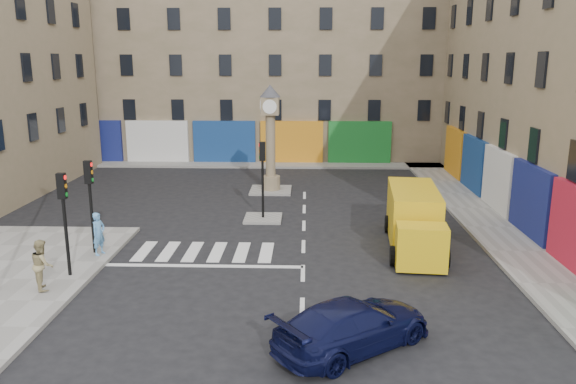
{
  "coord_description": "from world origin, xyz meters",
  "views": [
    {
      "loc": [
        0.1,
        -18.29,
        7.66
      ],
      "look_at": [
        -0.7,
        5.44,
        2.0
      ],
      "focal_mm": 35.0,
      "sensor_mm": 36.0,
      "label": 1
    }
  ],
  "objects_px": {
    "traffic_light_island": "(263,167)",
    "pedestrian_tan": "(42,264)",
    "pedestrian_blue": "(99,234)",
    "navy_sedan": "(353,325)",
    "clock_pillar": "(270,132)",
    "yellow_van": "(414,219)",
    "traffic_light_left_near": "(64,208)",
    "traffic_light_left_far": "(90,192)"
  },
  "relations": [
    {
      "from": "clock_pillar",
      "to": "navy_sedan",
      "type": "bearing_deg",
      "value": -79.56
    },
    {
      "from": "traffic_light_left_far",
      "to": "pedestrian_blue",
      "type": "bearing_deg",
      "value": -36.14
    },
    {
      "from": "navy_sedan",
      "to": "pedestrian_blue",
      "type": "height_order",
      "value": "pedestrian_blue"
    },
    {
      "from": "pedestrian_tan",
      "to": "yellow_van",
      "type": "bearing_deg",
      "value": -97.97
    },
    {
      "from": "traffic_light_island",
      "to": "pedestrian_blue",
      "type": "relative_size",
      "value": 2.18
    },
    {
      "from": "traffic_light_left_near",
      "to": "clock_pillar",
      "type": "distance_m",
      "value": 15.19
    },
    {
      "from": "traffic_light_left_near",
      "to": "navy_sedan",
      "type": "height_order",
      "value": "traffic_light_left_near"
    },
    {
      "from": "traffic_light_left_far",
      "to": "pedestrian_blue",
      "type": "xyz_separation_m",
      "value": [
        0.3,
        -0.22,
        -1.62
      ]
    },
    {
      "from": "traffic_light_left_far",
      "to": "clock_pillar",
      "type": "relative_size",
      "value": 0.61
    },
    {
      "from": "pedestrian_blue",
      "to": "pedestrian_tan",
      "type": "height_order",
      "value": "pedestrian_tan"
    },
    {
      "from": "traffic_light_left_near",
      "to": "traffic_light_island",
      "type": "xyz_separation_m",
      "value": [
        6.3,
        7.8,
        -0.03
      ]
    },
    {
      "from": "traffic_light_left_near",
      "to": "pedestrian_blue",
      "type": "distance_m",
      "value": 2.74
    },
    {
      "from": "traffic_light_island",
      "to": "navy_sedan",
      "type": "xyz_separation_m",
      "value": [
        3.39,
        -12.4,
        -1.91
      ]
    },
    {
      "from": "clock_pillar",
      "to": "pedestrian_tan",
      "type": "height_order",
      "value": "clock_pillar"
    },
    {
      "from": "clock_pillar",
      "to": "traffic_light_left_near",
      "type": "bearing_deg",
      "value": -114.55
    },
    {
      "from": "traffic_light_left_near",
      "to": "pedestrian_tan",
      "type": "relative_size",
      "value": 2.16
    },
    {
      "from": "traffic_light_left_near",
      "to": "clock_pillar",
      "type": "relative_size",
      "value": 0.61
    },
    {
      "from": "yellow_van",
      "to": "traffic_light_left_far",
      "type": "bearing_deg",
      "value": -167.57
    },
    {
      "from": "traffic_light_island",
      "to": "navy_sedan",
      "type": "height_order",
      "value": "traffic_light_island"
    },
    {
      "from": "traffic_light_island",
      "to": "pedestrian_blue",
      "type": "xyz_separation_m",
      "value": [
        -6.0,
        -5.62,
        -1.59
      ]
    },
    {
      "from": "navy_sedan",
      "to": "yellow_van",
      "type": "relative_size",
      "value": 0.72
    },
    {
      "from": "traffic_light_island",
      "to": "yellow_van",
      "type": "height_order",
      "value": "traffic_light_island"
    },
    {
      "from": "traffic_light_island",
      "to": "pedestrian_tan",
      "type": "height_order",
      "value": "traffic_light_island"
    },
    {
      "from": "pedestrian_tan",
      "to": "traffic_light_island",
      "type": "bearing_deg",
      "value": -66.1
    },
    {
      "from": "navy_sedan",
      "to": "clock_pillar",
      "type": "bearing_deg",
      "value": -27.25
    },
    {
      "from": "traffic_light_left_far",
      "to": "pedestrian_blue",
      "type": "distance_m",
      "value": 1.67
    },
    {
      "from": "traffic_light_left_near",
      "to": "traffic_light_left_far",
      "type": "bearing_deg",
      "value": 90.0
    },
    {
      "from": "clock_pillar",
      "to": "yellow_van",
      "type": "relative_size",
      "value": 0.93
    },
    {
      "from": "yellow_van",
      "to": "pedestrian_tan",
      "type": "xyz_separation_m",
      "value": [
        -13.24,
        -5.3,
        -0.15
      ]
    },
    {
      "from": "navy_sedan",
      "to": "pedestrian_tan",
      "type": "relative_size",
      "value": 2.75
    },
    {
      "from": "clock_pillar",
      "to": "navy_sedan",
      "type": "relative_size",
      "value": 1.3
    },
    {
      "from": "pedestrian_blue",
      "to": "pedestrian_tan",
      "type": "xyz_separation_m",
      "value": [
        -0.65,
        -3.42,
        0.01
      ]
    },
    {
      "from": "pedestrian_tan",
      "to": "traffic_light_left_far",
      "type": "bearing_deg",
      "value": -35.23
    },
    {
      "from": "pedestrian_blue",
      "to": "navy_sedan",
      "type": "bearing_deg",
      "value": -103.73
    },
    {
      "from": "navy_sedan",
      "to": "pedestrian_blue",
      "type": "bearing_deg",
      "value": 16.47
    },
    {
      "from": "navy_sedan",
      "to": "pedestrian_blue",
      "type": "relative_size",
      "value": 2.78
    },
    {
      "from": "clock_pillar",
      "to": "pedestrian_tan",
      "type": "bearing_deg",
      "value": -113.86
    },
    {
      "from": "traffic_light_island",
      "to": "pedestrian_tan",
      "type": "bearing_deg",
      "value": -126.34
    },
    {
      "from": "traffic_light_left_near",
      "to": "traffic_light_island",
      "type": "height_order",
      "value": "traffic_light_left_near"
    },
    {
      "from": "traffic_light_island",
      "to": "navy_sedan",
      "type": "distance_m",
      "value": 13.0
    },
    {
      "from": "traffic_light_left_far",
      "to": "pedestrian_blue",
      "type": "height_order",
      "value": "traffic_light_left_far"
    },
    {
      "from": "traffic_light_left_near",
      "to": "pedestrian_tan",
      "type": "bearing_deg",
      "value": -105.73
    }
  ]
}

